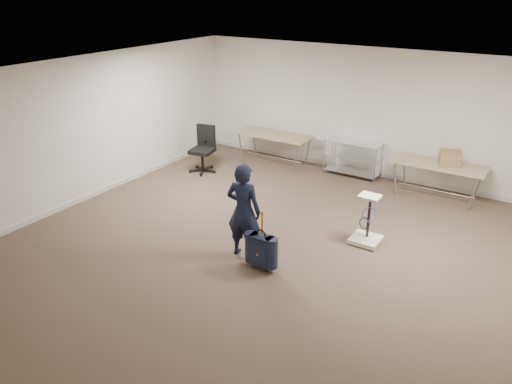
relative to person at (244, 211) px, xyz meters
The scene contains 10 objects.
ground 0.79m from the person, 23.09° to the left, with size 9.00×9.00×0.00m, color #463A2A.
room_shell 1.60m from the person, 86.10° to the left, with size 8.00×9.00×9.00m.
folding_table_left 4.38m from the person, 114.31° to the left, with size 1.80×0.75×0.73m.
folding_table_right 4.46m from the person, 63.42° to the left, with size 1.80×0.75×0.73m.
wire_shelf 4.26m from the person, 88.69° to the left, with size 1.22×0.47×0.80m.
person is the anchor object (origin of this frame).
suitcase 0.69m from the person, 25.69° to the right, with size 0.35×0.21×0.96m.
office_chair 3.97m from the person, 137.38° to the left, with size 0.64×0.64×1.06m.
equipment_cart 2.15m from the person, 43.39° to the left, with size 0.48×0.48×0.87m.
cardboard_box 4.57m from the person, 61.50° to the left, with size 0.39×0.29×0.29m, color olive.
Camera 1 is at (3.82, -5.85, 4.09)m, focal length 35.00 mm.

